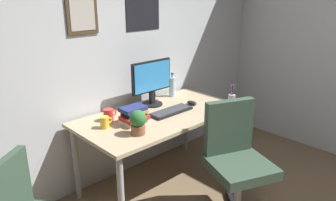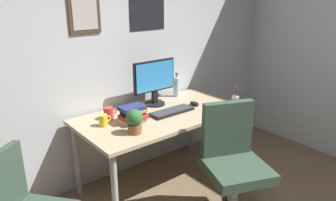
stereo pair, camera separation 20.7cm
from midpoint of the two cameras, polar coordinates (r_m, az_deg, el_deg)
wall_back at (r=3.00m, az=-13.62°, el=9.19°), size 4.40×0.10×2.60m
desk at (r=2.95m, az=-3.36°, el=-3.69°), size 1.51×0.79×0.72m
office_chair at (r=2.66m, az=9.59°, el=-9.46°), size 0.60×0.61×0.95m
monitor at (r=3.08m, az=-4.82°, el=3.43°), size 0.46×0.20×0.43m
keyboard at (r=2.94m, az=-1.52°, el=-1.94°), size 0.43×0.15×0.03m
computer_mouse at (r=3.14m, az=2.35°, el=-0.45°), size 0.06×0.11×0.04m
water_bottle at (r=3.37m, az=-1.00°, el=2.48°), size 0.07×0.07×0.25m
coffee_mug_near at (r=2.81m, az=-12.51°, el=-2.52°), size 0.12×0.08×0.10m
coffee_mug_far at (r=2.67m, az=-13.26°, el=-3.78°), size 0.11×0.07×0.10m
potted_plant at (r=2.49m, az=-7.72°, el=-3.73°), size 0.13×0.13×0.19m
pen_cup at (r=3.19m, az=9.35°, el=0.27°), size 0.07×0.07×0.20m
book_stack_left at (r=2.72m, az=-8.15°, el=-2.61°), size 0.22×0.17×0.14m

